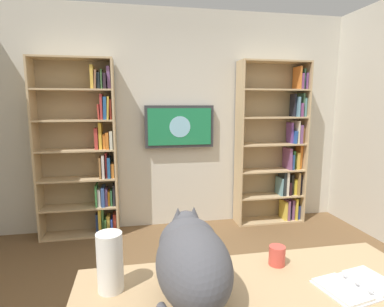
# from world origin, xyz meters

# --- Properties ---
(wall_back) EXTENTS (4.52, 0.06, 2.70)m
(wall_back) POSITION_xyz_m (0.00, -2.23, 1.35)
(wall_back) COLOR beige
(wall_back) RESTS_ON ground
(bookshelf_left) EXTENTS (0.90, 0.28, 2.09)m
(bookshelf_left) POSITION_xyz_m (-1.31, -2.06, 0.98)
(bookshelf_left) COLOR tan
(bookshelf_left) RESTS_ON ground
(bookshelf_right) EXTENTS (0.89, 0.28, 2.06)m
(bookshelf_right) POSITION_xyz_m (1.10, -2.06, 1.01)
(bookshelf_right) COLOR tan
(bookshelf_right) RESTS_ON ground
(wall_mounted_tv) EXTENTS (0.86, 0.07, 0.52)m
(wall_mounted_tv) POSITION_xyz_m (-0.02, -2.15, 1.28)
(wall_mounted_tv) COLOR #333338
(cat) EXTENTS (0.30, 0.62, 0.34)m
(cat) POSITION_xyz_m (0.33, 0.49, 0.93)
(cat) COLOR #4C4C51
(cat) RESTS_ON desk
(open_binder) EXTENTS (0.36, 0.28, 0.02)m
(open_binder) POSITION_xyz_m (-0.39, 0.58, 0.77)
(open_binder) COLOR white
(open_binder) RESTS_ON desk
(paper_towel_roll) EXTENTS (0.11, 0.11, 0.26)m
(paper_towel_roll) POSITION_xyz_m (0.67, 0.39, 0.89)
(paper_towel_roll) COLOR white
(paper_towel_roll) RESTS_ON desk
(coffee_mug) EXTENTS (0.08, 0.08, 0.10)m
(coffee_mug) POSITION_xyz_m (-0.13, 0.33, 0.81)
(coffee_mug) COLOR #D84C3F
(coffee_mug) RESTS_ON desk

